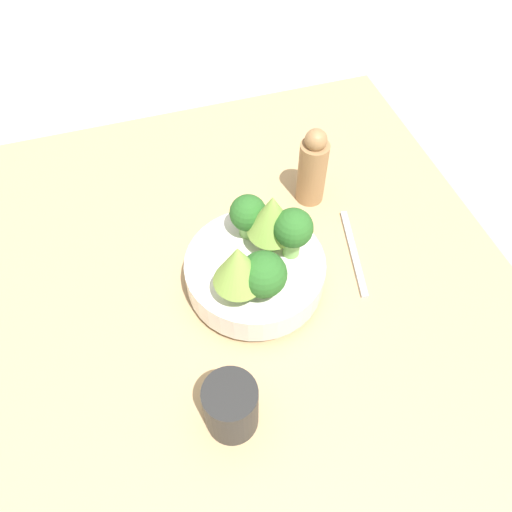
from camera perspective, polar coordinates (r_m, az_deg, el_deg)
The scene contains 11 objects.
ground_plane at distance 0.78m, azimuth -1.49°, elevation -5.34°, with size 6.00×6.00×0.00m, color #ADA89E.
table at distance 0.77m, azimuth -1.52°, elevation -4.59°, with size 0.89×0.82×0.04m.
bowl at distance 0.72m, azimuth 0.00°, elevation -2.15°, with size 0.20×0.20×0.06m.
romanesco_piece_near at distance 0.67m, azimuth 1.85°, elevation 4.57°, with size 0.07×0.07×0.10m.
romanesco_piece_far at distance 0.62m, azimuth -2.04°, elevation -1.16°, with size 0.07×0.07×0.10m.
broccoli_floret_front at distance 0.67m, azimuth 4.29°, elevation 2.93°, with size 0.06×0.06×0.08m.
broccoli_floret_right at distance 0.71m, azimuth -0.91°, elevation 4.76°, with size 0.05×0.05×0.07m.
broccoli_floret_left at distance 0.64m, azimuth 0.85°, elevation -2.16°, with size 0.06×0.06×0.08m.
cup at distance 0.62m, azimuth -2.86°, elevation -16.84°, with size 0.07×0.07×0.09m.
pepper_mill at distance 0.83m, azimuth 6.48°, elevation 9.96°, with size 0.05×0.05×0.14m.
fork at distance 0.80m, azimuth 11.09°, elevation 0.43°, with size 0.17×0.05×0.01m.
Camera 1 is at (-0.39, 0.10, 0.67)m, focal length 35.00 mm.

